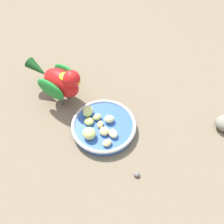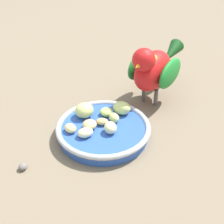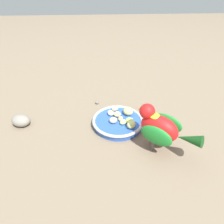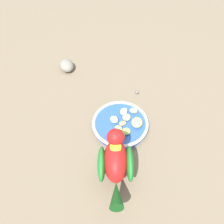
{
  "view_description": "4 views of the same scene",
  "coord_description": "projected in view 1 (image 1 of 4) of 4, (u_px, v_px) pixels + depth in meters",
  "views": [
    {
      "loc": [
        0.44,
        -0.01,
        0.7
      ],
      "look_at": [
        -0.04,
        0.02,
        0.06
      ],
      "focal_mm": 46.42,
      "sensor_mm": 36.0,
      "label": 1
    },
    {
      "loc": [
        0.02,
        0.52,
        0.42
      ],
      "look_at": [
        -0.04,
        0.01,
        0.07
      ],
      "focal_mm": 53.65,
      "sensor_mm": 36.0,
      "label": 2
    },
    {
      "loc": [
        -0.63,
        0.06,
        0.49
      ],
      "look_at": [
        -0.02,
        0.02,
        0.05
      ],
      "focal_mm": 33.68,
      "sensor_mm": 36.0,
      "label": 3
    },
    {
      "loc": [
        -0.34,
        -0.34,
        0.66
      ],
      "look_at": [
        -0.04,
        0.03,
        0.06
      ],
      "focal_mm": 38.71,
      "sensor_mm": 36.0,
      "label": 4
    }
  ],
  "objects": [
    {
      "name": "parrot",
      "position": [
        60.0,
        81.0,
        0.84
      ],
      "size": [
        0.16,
        0.18,
        0.15
      ],
      "rotation": [
        0.0,
        0.0,
        0.88
      ],
      "color": "#59544C",
      "rests_on": "ground_plane"
    },
    {
      "name": "apple_piece_0",
      "position": [
        104.0,
        131.0,
        0.8
      ],
      "size": [
        0.03,
        0.03,
        0.02
      ],
      "primitive_type": "ellipsoid",
      "rotation": [
        0.0,
        0.0,
        0.27
      ],
      "color": "#E5C67F",
      "rests_on": "feeding_bowl"
    },
    {
      "name": "apple_piece_6",
      "position": [
        107.0,
        143.0,
        0.78
      ],
      "size": [
        0.03,
        0.03,
        0.02
      ],
      "primitive_type": "ellipsoid",
      "rotation": [
        0.0,
        0.0,
        5.27
      ],
      "color": "#E5C67F",
      "rests_on": "feeding_bowl"
    },
    {
      "name": "feeding_bowl",
      "position": [
        104.0,
        127.0,
        0.83
      ],
      "size": [
        0.19,
        0.19,
        0.03
      ],
      "color": "#2D56B7",
      "rests_on": "ground_plane"
    },
    {
      "name": "ground_plane",
      "position": [
        104.0,
        137.0,
        0.82
      ],
      "size": [
        4.0,
        4.0,
        0.0
      ],
      "primitive_type": "plane",
      "color": "#756651"
    },
    {
      "name": "apple_piece_5",
      "position": [
        109.0,
        119.0,
        0.82
      ],
      "size": [
        0.03,
        0.03,
        0.02
      ],
      "primitive_type": "ellipsoid",
      "rotation": [
        0.0,
        0.0,
        1.63
      ],
      "color": "beige",
      "rests_on": "feeding_bowl"
    },
    {
      "name": "apple_piece_4",
      "position": [
        97.0,
        117.0,
        0.83
      ],
      "size": [
        0.03,
        0.03,
        0.02
      ],
      "primitive_type": "ellipsoid",
      "rotation": [
        0.0,
        0.0,
        2.03
      ],
      "color": "#C6D17A",
      "rests_on": "feeding_bowl"
    },
    {
      "name": "apple_piece_1",
      "position": [
        89.0,
        133.0,
        0.79
      ],
      "size": [
        0.05,
        0.05,
        0.03
      ],
      "primitive_type": "ellipsoid",
      "rotation": [
        0.0,
        0.0,
        3.66
      ],
      "color": "#C6D17A",
      "rests_on": "feeding_bowl"
    },
    {
      "name": "apple_piece_8",
      "position": [
        88.0,
        111.0,
        0.83
      ],
      "size": [
        0.05,
        0.04,
        0.03
      ],
      "primitive_type": "ellipsoid",
      "rotation": [
        0.0,
        0.0,
        5.83
      ],
      "color": "#C6D17A",
      "rests_on": "feeding_bowl"
    },
    {
      "name": "apple_piece_3",
      "position": [
        113.0,
        134.0,
        0.79
      ],
      "size": [
        0.04,
        0.03,
        0.02
      ],
      "primitive_type": "ellipsoid",
      "rotation": [
        0.0,
        0.0,
        3.51
      ],
      "color": "beige",
      "rests_on": "feeding_bowl"
    },
    {
      "name": "apple_piece_7",
      "position": [
        89.0,
        121.0,
        0.82
      ],
      "size": [
        0.03,
        0.03,
        0.02
      ],
      "primitive_type": "ellipsoid",
      "rotation": [
        0.0,
        0.0,
        4.99
      ],
      "color": "#B2CC66",
      "rests_on": "feeding_bowl"
    },
    {
      "name": "pebble_0",
      "position": [
        137.0,
        174.0,
        0.75
      ],
      "size": [
        0.02,
        0.02,
        0.01
      ],
      "primitive_type": "ellipsoid",
      "rotation": [
        0.0,
        0.0,
        1.18
      ],
      "color": "slate",
      "rests_on": "ground_plane"
    },
    {
      "name": "apple_piece_2",
      "position": [
        100.0,
        124.0,
        0.81
      ],
      "size": [
        0.03,
        0.02,
        0.01
      ],
      "primitive_type": "ellipsoid",
      "rotation": [
        0.0,
        0.0,
        2.87
      ],
      "color": "tan",
      "rests_on": "feeding_bowl"
    }
  ]
}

